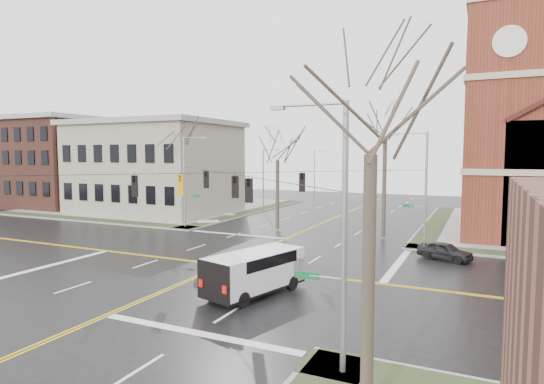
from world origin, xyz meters
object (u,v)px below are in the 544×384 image
at_px(signal_pole_ne, 424,186).
at_px(signal_pole_nw, 186,179).
at_px(cargo_van, 258,269).
at_px(parked_car_a, 445,251).
at_px(tree_ne, 385,132).
at_px(tree_nw_far, 177,144).
at_px(signal_pole_se, 339,230).
at_px(streetlight_north_b, 315,171).
at_px(tree_se, 371,136).
at_px(tree_nw_near, 278,156).
at_px(streetlight_north_a, 264,177).

height_order(signal_pole_ne, signal_pole_nw, same).
xyz_separation_m(cargo_van, parked_car_a, (8.48, 12.44, -0.69)).
bearing_deg(tree_ne, tree_nw_far, -178.49).
height_order(signal_pole_se, tree_nw_far, tree_nw_far).
bearing_deg(tree_ne, streetlight_north_b, 118.54).
bearing_deg(tree_se, parked_car_a, 88.70).
height_order(cargo_van, tree_ne, tree_ne).
xyz_separation_m(signal_pole_se, tree_nw_far, (-25.18, 25.12, 3.56)).
xyz_separation_m(tree_ne, tree_se, (5.07, -27.82, -1.42)).
height_order(signal_pole_nw, tree_nw_near, tree_nw_near).
bearing_deg(streetlight_north_a, signal_pole_se, -60.91).
xyz_separation_m(signal_pole_nw, tree_nw_near, (8.81, 2.69, 2.34)).
bearing_deg(signal_pole_nw, parked_car_a, -8.42).
height_order(signal_pole_se, streetlight_north_b, signal_pole_se).
height_order(signal_pole_ne, parked_car_a, signal_pole_ne).
relative_size(tree_ne, tree_se, 1.18).
height_order(signal_pole_ne, streetlight_north_b, signal_pole_ne).
xyz_separation_m(signal_pole_se, tree_nw_near, (-13.83, 25.69, 2.34)).
relative_size(signal_pole_nw, tree_nw_far, 0.77).
bearing_deg(signal_pole_nw, tree_se, -46.18).
bearing_deg(parked_car_a, tree_nw_near, 88.94).
bearing_deg(signal_pole_nw, tree_ne, 8.04).
bearing_deg(signal_pole_nw, tree_nw_far, 140.03).
bearing_deg(tree_se, signal_pole_se, 124.68).
relative_size(parked_car_a, tree_nw_near, 0.37).
xyz_separation_m(tree_nw_near, tree_ne, (10.24, -0.00, 2.04)).
relative_size(signal_pole_nw, streetlight_north_b, 1.12).
height_order(signal_pole_nw, streetlight_north_a, signal_pole_nw).
bearing_deg(tree_nw_near, streetlight_north_b, 103.55).
distance_m(signal_pole_ne, signal_pole_se, 23.00).
bearing_deg(tree_nw_near, parked_car_a, -21.86).
bearing_deg(streetlight_north_b, tree_se, -69.17).
bearing_deg(streetlight_north_b, cargo_van, -73.61).
distance_m(signal_pole_nw, tree_nw_near, 9.51).
height_order(streetlight_north_a, parked_car_a, streetlight_north_a).
height_order(streetlight_north_b, tree_nw_near, tree_nw_near).
bearing_deg(streetlight_north_a, signal_pole_nw, -92.32).
xyz_separation_m(signal_pole_ne, signal_pole_se, (0.00, -23.00, 0.00)).
xyz_separation_m(signal_pole_ne, tree_nw_far, (-25.18, 2.12, 3.56)).
distance_m(signal_pole_se, streetlight_north_a, 45.20).
bearing_deg(streetlight_north_b, signal_pole_se, -69.73).
xyz_separation_m(streetlight_north_b, tree_nw_far, (-3.20, -34.38, 4.04)).
distance_m(signal_pole_nw, parked_car_a, 25.25).
distance_m(streetlight_north_b, tree_se, 66.03).
bearing_deg(parked_car_a, tree_se, -160.50).
bearing_deg(tree_nw_far, streetlight_north_a, 77.45).
height_order(signal_pole_nw, cargo_van, signal_pole_nw).
xyz_separation_m(tree_nw_far, tree_se, (26.65, -27.25, -0.60)).
height_order(streetlight_north_a, tree_nw_far, tree_nw_far).
bearing_deg(streetlight_north_a, tree_nw_far, -102.55).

